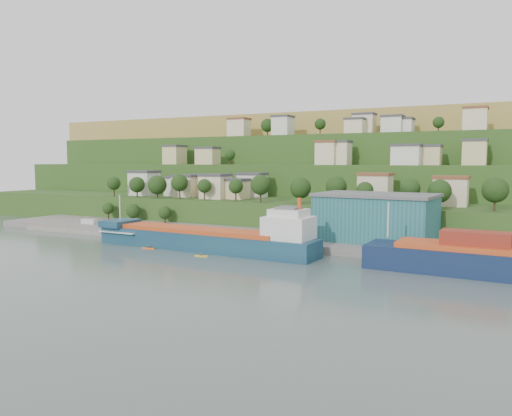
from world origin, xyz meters
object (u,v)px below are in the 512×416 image
Objects in this scene: kayak_orange at (149,248)px; cargo_ship_near at (210,240)px; caravan at (89,223)px; warehouse at (376,217)px.

cargo_ship_near is at bearing 11.10° from kayak_orange.
caravan is 46.91m from kayak_orange.
cargo_ship_near is 12.15× the size of caravan.
warehouse is at bearing -1.23° from caravan.
warehouse reaches higher than caravan.
cargo_ship_near is 17.49× the size of kayak_orange.
warehouse reaches higher than cargo_ship_near.
kayak_orange is (42.14, -20.50, -2.17)m from caravan.
warehouse is 61.80m from kayak_orange.
warehouse is at bearing 33.77° from cargo_ship_near.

